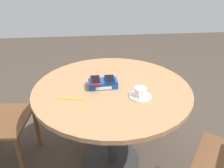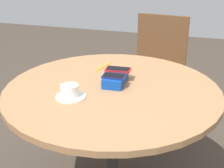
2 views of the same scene
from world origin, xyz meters
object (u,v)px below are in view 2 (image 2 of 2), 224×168
round_table (112,106)px  phone_box (116,78)px  saucer (71,97)px  lanyard_strap (103,67)px  chair_far_side (156,72)px  phone_red (118,69)px  phone_navy (114,76)px  coffee_cup (70,90)px

round_table → phone_box: (-0.07, 0.00, 0.14)m
round_table → saucer: (0.17, -0.16, 0.11)m
phone_box → saucer: (0.23, -0.16, -0.02)m
round_table → lanyard_strap: (-0.28, -0.14, 0.11)m
round_table → saucer: saucer is taller
round_table → lanyard_strap: lanyard_strap is taller
lanyard_strap → phone_box: bearing=33.3°
saucer → lanyard_strap: size_ratio=0.88×
chair_far_side → lanyard_strap: bearing=-18.9°
phone_red → phone_navy: (0.10, 0.01, 0.00)m
phone_navy → saucer: bearing=-41.5°
saucer → coffee_cup: (-0.00, -0.00, 0.03)m
coffee_cup → lanyard_strap: coffee_cup is taller
phone_red → coffee_cup: same height
phone_box → phone_navy: size_ratio=1.74×
phone_box → phone_red: 0.06m
coffee_cup → chair_far_side: chair_far_side is taller
phone_red → saucer: 0.33m
phone_navy → phone_red: bearing=-176.0°
saucer → lanyard_strap: 0.45m
round_table → phone_navy: 0.17m
phone_red → lanyard_strap: size_ratio=0.84×
round_table → phone_navy: (-0.02, 0.01, 0.17)m
phone_navy → round_table: bearing=-19.9°
round_table → saucer: 0.26m
phone_box → phone_red: (-0.05, -0.00, 0.03)m
coffee_cup → phone_red: bearing=150.7°
saucer → chair_far_side: (-1.12, 0.25, -0.26)m
coffee_cup → lanyard_strap: bearing=177.4°
phone_box → phone_navy: phone_navy is taller
round_table → lanyard_strap: bearing=-153.5°
phone_red → saucer: (0.29, -0.16, -0.05)m
lanyard_strap → coffee_cup: bearing=-2.6°
coffee_cup → phone_navy: bearing=138.0°
coffee_cup → round_table: bearing=136.4°
phone_box → chair_far_side: 0.93m
saucer → phone_red: bearing=151.2°
phone_box → coffee_cup: size_ratio=1.94×
phone_navy → saucer: phone_navy is taller
coffee_cup → lanyard_strap: size_ratio=0.64×
lanyard_strap → phone_red: bearing=40.1°
phone_red → chair_far_side: 0.90m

